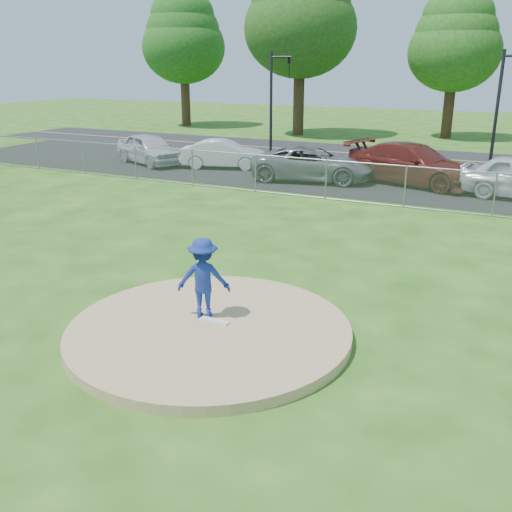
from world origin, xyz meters
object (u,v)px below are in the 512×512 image
Objects in this scene: traffic_signal_left at (275,93)px; pitcher at (203,278)px; traffic_cone at (282,172)px; parked_car_white at (224,154)px; tree_far_left at (183,36)px; tree_left at (301,13)px; parked_car_darkred at (413,164)px; tree_center at (456,40)px; parked_car_gray at (312,164)px; parked_car_silver at (150,149)px.

pitcher is at bearing -68.69° from traffic_signal_left.
pitcher reaches higher than traffic_cone.
traffic_signal_left is at bearing -20.02° from parked_car_white.
tree_far_left reaches higher than traffic_cone.
tree_far_left is at bearing 169.70° from tree_left.
parked_car_white is 0.71× the size of parked_car_darkred.
parked_car_darkred is (1.35, -17.61, -5.60)m from tree_center.
tree_left is at bearing -10.30° from tree_far_left.
traffic_signal_left is (-7.76, -12.00, -3.11)m from tree_center.
parked_car_gray is at bearing -98.43° from tree_center.
tree_left is 2.98× the size of parked_car_white.
traffic_signal_left is at bearing 117.05° from traffic_cone.
tree_center is 6.16× the size of pitcher.
parked_car_darkred is (22.35, -16.61, -6.19)m from tree_far_left.
pitcher is (8.44, -21.64, -2.36)m from traffic_signal_left.
tree_left is 10.48m from traffic_signal_left.
parked_car_gray is at bearing -44.39° from tree_far_left.
parked_car_silver reaches higher than parked_car_gray.
tree_far_left is 22.20m from parked_car_white.
tree_far_left reaches higher than parked_car_white.
tree_center is 14.63m from traffic_signal_left.
tree_far_left is 2.02× the size of parked_car_gray.
pitcher is (10.68, -30.64, -7.24)m from tree_left.
tree_center reaches higher than traffic_signal_left.
pitcher is at bearing -178.30° from parked_car_gray.
pitcher is 0.38× the size of parked_car_white.
traffic_signal_left reaches higher than pitcher.
traffic_cone is 7.92m from parked_car_silver.
parked_car_darkred is at bearing -52.17° from tree_left.
parked_car_silver is (-12.61, 15.29, -0.22)m from pitcher.
parked_car_silver is (-4.17, -6.35, -2.58)m from traffic_signal_left.
tree_center is (21.00, 1.00, -0.59)m from tree_far_left.
tree_left is 19.91m from parked_car_darkred.
parked_car_darkred is at bearing 16.56° from traffic_cone.
pitcher is at bearing -70.79° from tree_left.
traffic_signal_left is 1.24× the size of parked_car_silver.
traffic_cone is at bearing -62.95° from traffic_signal_left.
parked_car_darkred reaches higher than traffic_cone.
parked_car_darkred is (0.67, 16.03, -0.13)m from pitcher.
pitcher is at bearing -71.76° from traffic_cone.
parked_car_darkred reaches higher than parked_car_gray.
traffic_signal_left is 23.34m from pitcher.
traffic_cone is at bearing 95.65° from parked_car_gray.
traffic_signal_left is at bearing 24.60° from parked_car_gray.
traffic_signal_left is 8.65m from traffic_cone.
parked_car_white is at bearing 107.81° from parked_car_darkred.
tree_far_left is at bearing -80.75° from pitcher.
tree_far_left is at bearing 70.33° from parked_car_darkred.
traffic_signal_left reaches higher than parked_car_white.
traffic_cone is 1.40m from parked_car_gray.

